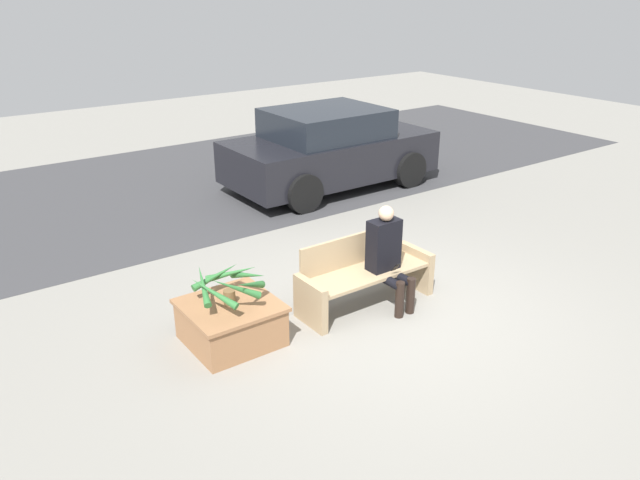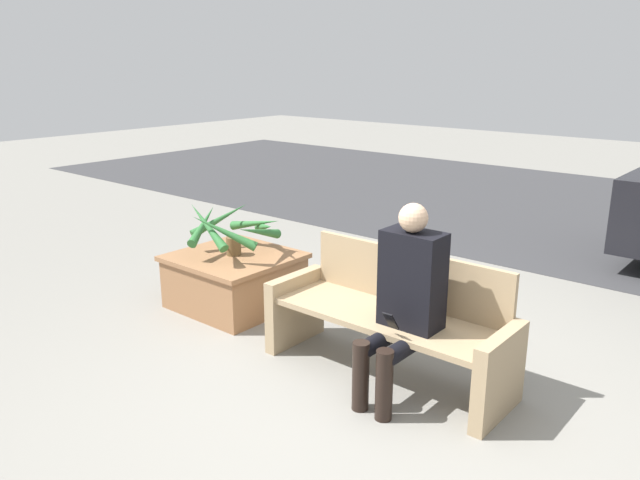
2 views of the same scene
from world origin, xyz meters
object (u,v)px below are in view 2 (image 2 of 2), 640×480
Objects in this scene: potted_plant at (234,228)px; person_seated at (405,296)px; planter_box at (235,278)px; bench at (390,319)px.

person_seated is at bearing -9.93° from potted_plant.
person_seated reaches higher than planter_box.
potted_plant is (0.00, 0.01, 0.45)m from planter_box.
bench reaches higher than planter_box.
potted_plant is at bearing 174.70° from bench.
potted_plant is (-1.70, 0.16, 0.31)m from bench.
planter_box is at bearing 174.88° from bench.
bench is 1.72m from planter_box.
bench is 0.39m from person_seated.
planter_box is at bearing 170.24° from person_seated.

